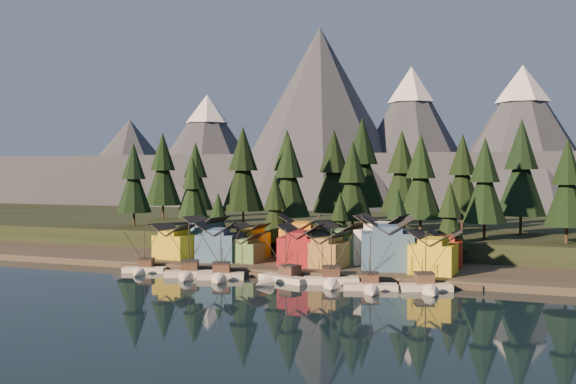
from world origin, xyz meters
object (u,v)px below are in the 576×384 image
at_px(boat_0, 143,264).
at_px(boat_3, 279,272).
at_px(house_back_0, 206,235).
at_px(boat_1, 188,267).
at_px(boat_2, 220,268).
at_px(house_front_0, 174,240).
at_px(boat_4, 331,274).
at_px(house_back_1, 251,240).
at_px(boat_6, 428,279).
at_px(boat_5, 371,280).
at_px(house_front_1, 217,241).

height_order(boat_0, boat_3, boat_3).
bearing_deg(boat_0, house_back_0, 63.60).
xyz_separation_m(boat_0, house_back_0, (4.03, 22.29, 4.46)).
xyz_separation_m(boat_0, boat_1, (12.40, -1.86, 0.25)).
bearing_deg(boat_1, boat_3, -17.55).
height_order(boat_1, boat_2, boat_2).
height_order(boat_2, house_front_0, boat_2).
distance_m(boat_2, boat_3, 12.60).
distance_m(boat_1, boat_4, 30.86).
xyz_separation_m(boat_0, house_front_0, (-0.24, 14.06, 3.72)).
distance_m(boat_0, house_back_1, 27.37).
bearing_deg(boat_3, boat_4, 27.21).
distance_m(house_front_0, house_back_0, 9.30).
xyz_separation_m(boat_2, boat_6, (42.01, 2.18, -0.10)).
relative_size(boat_3, house_back_0, 1.24).
bearing_deg(boat_0, boat_1, -24.71).
distance_m(boat_0, boat_5, 51.98).
bearing_deg(house_front_0, boat_4, -12.59).
bearing_deg(house_front_0, boat_3, -19.38).
height_order(boat_2, house_back_1, boat_2).
relative_size(boat_5, house_back_0, 1.13).
relative_size(boat_6, house_front_0, 1.36).
bearing_deg(boat_1, boat_6, -18.87).
distance_m(boat_1, boat_2, 7.60).
distance_m(boat_0, house_front_1, 18.05).
distance_m(boat_4, boat_6, 18.85).
bearing_deg(boat_0, boat_6, -15.89).
relative_size(house_front_0, house_back_0, 0.88).
xyz_separation_m(boat_4, boat_5, (8.75, -3.33, -0.19)).
distance_m(boat_6, house_front_1, 52.26).
bearing_deg(boat_1, house_back_1, 58.40).
height_order(house_front_1, house_back_1, house_front_1).
distance_m(boat_5, house_front_0, 54.91).
relative_size(boat_6, house_front_1, 1.14).
xyz_separation_m(boat_6, house_front_1, (-50.48, 12.97, 3.91)).
distance_m(boat_6, house_front_0, 63.84).
height_order(boat_6, house_front_1, boat_6).
xyz_separation_m(boat_6, house_back_1, (-45.40, 21.14, 3.53)).
bearing_deg(boat_6, house_back_0, 138.52).
height_order(boat_1, boat_4, boat_4).
bearing_deg(boat_4, house_back_1, 124.86).
distance_m(boat_5, house_back_0, 54.20).
bearing_deg(boat_6, boat_4, 158.30).
distance_m(house_front_1, house_back_1, 9.63).
xyz_separation_m(boat_2, house_back_1, (-3.39, 23.31, 3.43)).
bearing_deg(boat_0, boat_5, -19.15).
relative_size(boat_0, house_front_0, 1.25).
bearing_deg(boat_4, boat_5, -37.88).
bearing_deg(boat_4, boat_1, 167.56).
xyz_separation_m(boat_0, boat_3, (32.53, -0.52, 0.06)).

